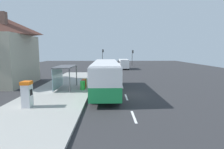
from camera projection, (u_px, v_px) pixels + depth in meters
ground_plane at (117, 75)px, 31.48m from camera, size 56.00×92.00×0.04m
sidewalk_platform at (63, 90)px, 19.45m from camera, size 6.20×30.00×0.18m
lane_stripe_seg_0 at (134, 117)px, 11.66m from camera, size 0.16×2.20×0.01m
lane_stripe_seg_1 at (126, 97)px, 16.62m from camera, size 0.16×2.20×0.01m
lane_stripe_seg_2 at (122, 86)px, 21.57m from camera, size 0.16×2.20×0.01m
lane_stripe_seg_3 at (120, 80)px, 26.53m from camera, size 0.16×2.20×0.01m
lane_stripe_seg_4 at (118, 75)px, 31.48m from camera, size 0.16×2.20×0.01m
lane_stripe_seg_5 at (117, 72)px, 36.43m from camera, size 0.16×2.20×0.01m
lane_stripe_seg_6 at (116, 69)px, 41.39m from camera, size 0.16×2.20×0.01m
lane_stripe_seg_7 at (115, 67)px, 46.34m from camera, size 0.16×2.20×0.01m
bus at (106, 75)px, 18.19m from camera, size 2.60×11.03×3.21m
white_van at (124, 63)px, 42.00m from camera, size 2.07×5.22×2.30m
sedan_near at (121, 62)px, 53.94m from camera, size 1.94×4.45×1.52m
ticket_machine at (27, 94)px, 12.99m from camera, size 0.66×0.76×1.94m
recycling_bin_green at (83, 85)px, 18.93m from camera, size 0.52×0.52×0.95m
recycling_bin_red at (83, 84)px, 19.62m from camera, size 0.52×0.52×0.95m
recycling_bin_orange at (84, 83)px, 20.32m from camera, size 0.52×0.52×0.95m
traffic_light_near_side at (133, 55)px, 51.01m from camera, size 0.49×0.28×4.56m
traffic_light_far_side at (103, 55)px, 51.62m from camera, size 0.49×0.28×4.80m
bus_shelter at (62, 71)px, 19.16m from camera, size 1.80×4.00×2.50m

